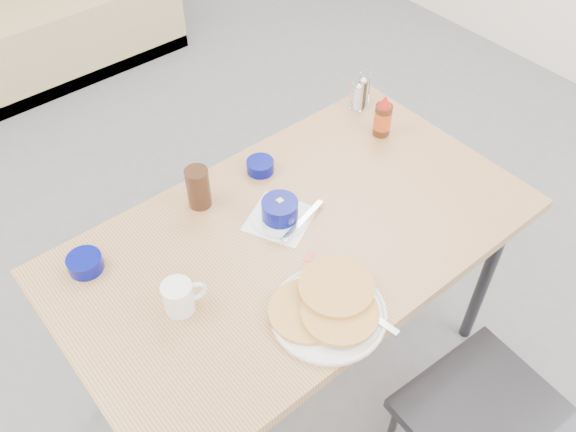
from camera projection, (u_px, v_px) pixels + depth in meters
ground at (339, 414)px, 2.20m from camera, size 6.00×6.00×0.00m
booth_bench at (5, 23)px, 3.42m from camera, size 1.90×0.56×1.22m
dining_table at (296, 248)px, 1.82m from camera, size 1.40×0.80×0.76m
diner_chair at (521, 427)px, 1.61m from camera, size 0.45×0.45×0.93m
pancake_plate at (328, 308)px, 1.57m from camera, size 0.31×0.32×0.05m
coffee_mug at (180, 296)px, 1.57m from camera, size 0.12×0.08×0.09m
grits_setting at (280, 212)px, 1.80m from camera, size 0.26×0.24×0.08m
creamer_bowl at (85, 263)px, 1.68m from camera, size 0.10×0.10×0.04m
butter_bowl at (260, 166)px, 1.95m from camera, size 0.09×0.09×0.04m
amber_tumbler at (198, 188)px, 1.82m from camera, size 0.08×0.08×0.13m
condiment_caddy at (360, 94)px, 2.19m from camera, size 0.11×0.09×0.12m
syrup_bottle at (383, 118)px, 2.05m from camera, size 0.06×0.06×0.16m
sugar_wrapper at (309, 257)px, 1.72m from camera, size 0.04×0.04×0.00m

